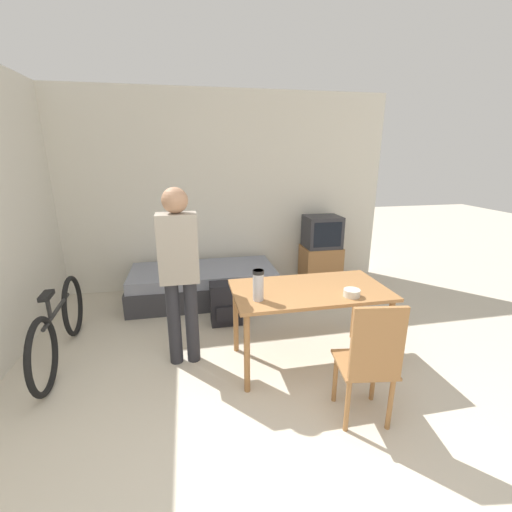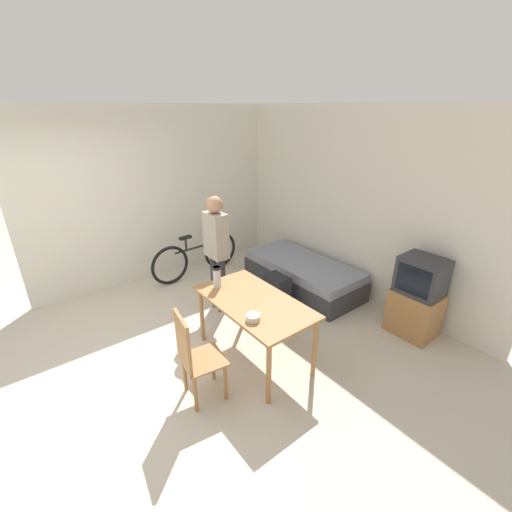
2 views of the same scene
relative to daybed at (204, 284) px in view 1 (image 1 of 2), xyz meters
name	(u,v)px [view 1 (image 1 of 2)]	position (x,y,z in m)	size (l,w,h in m)	color
wall_back	(211,193)	(0.19, 0.55, 1.13)	(5.03, 0.06, 2.70)	silver
daybed	(204,284)	(0.00, 0.00, 0.00)	(1.91, 0.88, 0.44)	#333338
tv	(321,252)	(1.73, 0.22, 0.28)	(0.54, 0.44, 1.03)	#9E6B3D
dining_table	(309,297)	(0.87, -1.63, 0.44)	(1.37, 0.74, 0.74)	#9E6B3D
wooden_chair	(370,360)	(1.01, -2.46, 0.31)	(0.44, 0.44, 0.97)	#9E6B3D
bicycle	(60,326)	(-1.39, -1.12, 0.12)	(0.13, 1.62, 0.74)	black
person_standing	(179,266)	(-0.26, -1.40, 0.73)	(0.34, 0.22, 1.63)	#28282D
thermos_flask	(258,284)	(0.37, -1.78, 0.66)	(0.09, 0.09, 0.26)	#B7B7BC
mate_bowl	(352,293)	(1.15, -1.87, 0.55)	(0.14, 0.14, 0.06)	beige
backpack	(226,304)	(0.21, -0.73, 0.03)	(0.35, 0.26, 0.49)	black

